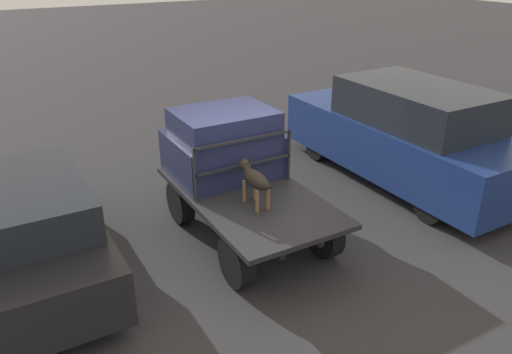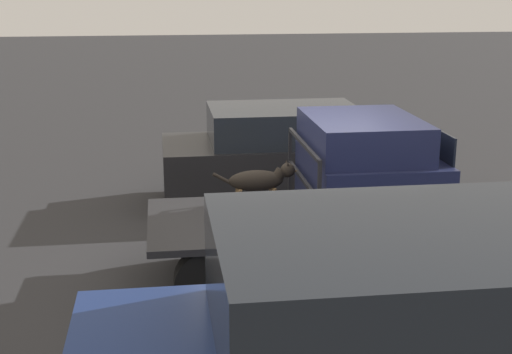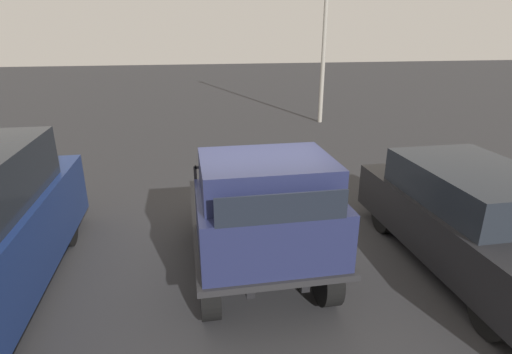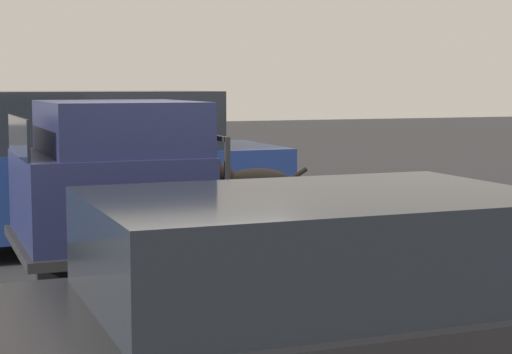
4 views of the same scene
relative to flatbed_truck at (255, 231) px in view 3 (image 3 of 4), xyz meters
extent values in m
plane|color=#2D2D30|center=(0.00, 0.00, -0.58)|extent=(80.00, 80.00, 0.00)
cylinder|color=black|center=(1.06, 0.77, -0.20)|extent=(0.76, 0.24, 0.76)
cylinder|color=black|center=(1.06, -0.77, -0.20)|extent=(0.76, 0.24, 0.76)
cylinder|color=black|center=(-1.06, 0.77, -0.20)|extent=(0.76, 0.24, 0.76)
cylinder|color=black|center=(-1.06, -0.77, -0.20)|extent=(0.76, 0.24, 0.76)
cube|color=black|center=(0.00, 0.33, 0.07)|extent=(3.14, 0.10, 0.18)
cube|color=black|center=(0.00, -0.33, 0.07)|extent=(3.14, 0.10, 0.18)
cube|color=#232326|center=(0.00, 0.00, 0.20)|extent=(3.42, 1.86, 0.08)
cube|color=#1E2347|center=(0.92, 0.00, 0.60)|extent=(1.47, 1.74, 0.73)
cube|color=#1E2347|center=(0.81, 0.00, 1.19)|extent=(1.25, 1.60, 0.44)
cube|color=black|center=(1.65, 0.00, 1.12)|extent=(0.02, 1.43, 0.33)
cube|color=#232326|center=(0.12, 0.85, 0.69)|extent=(0.04, 0.04, 0.89)
cube|color=#232326|center=(0.12, -0.85, 0.69)|extent=(0.04, 0.04, 0.89)
cube|color=#232326|center=(0.12, 0.00, 1.11)|extent=(0.04, 1.70, 0.04)
cube|color=#232326|center=(0.12, 0.00, 0.69)|extent=(0.04, 1.70, 0.04)
cylinder|color=brown|center=(-0.23, 0.18, 0.42)|extent=(0.06, 0.06, 0.35)
cylinder|color=brown|center=(-0.23, 0.00, 0.42)|extent=(0.06, 0.06, 0.35)
cylinder|color=brown|center=(-0.63, 0.18, 0.42)|extent=(0.06, 0.06, 0.35)
cylinder|color=brown|center=(-0.63, 0.00, 0.42)|extent=(0.06, 0.06, 0.35)
ellipsoid|color=black|center=(-0.43, 0.09, 0.67)|extent=(0.65, 0.25, 0.25)
sphere|color=brown|center=(-0.25, 0.09, 0.63)|extent=(0.11, 0.11, 0.11)
cylinder|color=black|center=(-0.15, 0.09, 0.74)|extent=(0.17, 0.14, 0.17)
sphere|color=black|center=(-0.05, 0.09, 0.78)|extent=(0.17, 0.17, 0.17)
cone|color=brown|center=(0.02, 0.09, 0.77)|extent=(0.09, 0.09, 0.09)
cone|color=black|center=(-0.06, 0.14, 0.86)|extent=(0.06, 0.08, 0.10)
cone|color=black|center=(-0.06, 0.04, 0.86)|extent=(0.06, 0.08, 0.10)
cylinder|color=black|center=(-0.80, 0.09, 0.70)|extent=(0.27, 0.04, 0.18)
cylinder|color=black|center=(2.01, 2.48, -0.28)|extent=(0.60, 0.20, 0.60)
cylinder|color=black|center=(-0.67, 3.97, -0.28)|extent=(0.60, 0.20, 0.60)
cylinder|color=black|center=(-0.67, 2.48, -0.28)|extent=(0.60, 0.20, 0.60)
cube|color=black|center=(0.67, 3.23, 0.05)|extent=(4.33, 1.77, 0.75)
cube|color=#1E232B|center=(0.45, 3.23, 0.70)|extent=(2.38, 1.60, 0.55)
cylinder|color=black|center=(-1.14, -3.02, -0.28)|extent=(0.60, 0.20, 0.60)
cylinder|color=gray|center=(-9.74, 4.36, 3.14)|extent=(0.16, 0.16, 7.43)
camera|label=1|loc=(-6.33, 3.47, 3.82)|focal=35.00mm
camera|label=2|loc=(-1.52, -7.88, 2.95)|focal=50.00mm
camera|label=3|loc=(5.31, -0.94, 2.86)|focal=28.00mm
camera|label=4|loc=(2.39, 7.29, 1.55)|focal=60.00mm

